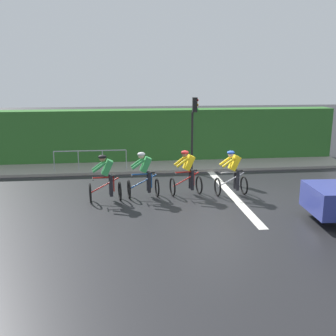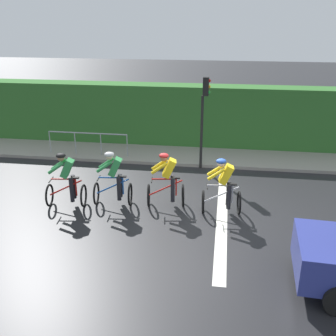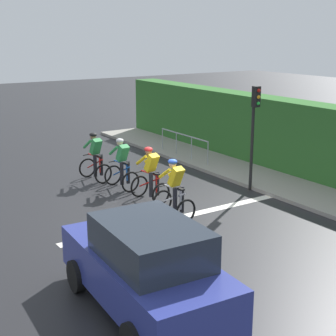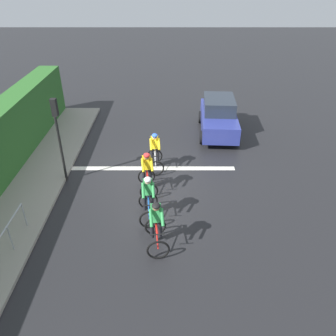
# 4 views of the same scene
# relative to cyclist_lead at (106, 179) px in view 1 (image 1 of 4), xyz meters

# --- Properties ---
(ground_plane) EXTENTS (80.00, 80.00, 0.00)m
(ground_plane) POSITION_rel_cyclist_lead_xyz_m (0.33, -4.00, -0.80)
(ground_plane) COLOR black
(sidewalk_kerb) EXTENTS (2.80, 18.69, 0.12)m
(sidewalk_kerb) POSITION_rel_cyclist_lead_xyz_m (5.14, -2.00, -0.74)
(sidewalk_kerb) COLOR gray
(sidewalk_kerb) RESTS_ON ground
(stone_wall_low) EXTENTS (0.44, 18.69, 0.45)m
(stone_wall_low) POSITION_rel_cyclist_lead_xyz_m (6.04, -2.00, -0.57)
(stone_wall_low) COLOR tan
(stone_wall_low) RESTS_ON ground
(hedge_wall) EXTENTS (1.10, 18.69, 2.61)m
(hedge_wall) POSITION_rel_cyclist_lead_xyz_m (6.34, -2.00, 0.51)
(hedge_wall) COLOR #2D6628
(hedge_wall) RESTS_ON ground
(road_marking_stop_line) EXTENTS (7.00, 0.30, 0.01)m
(road_marking_stop_line) POSITION_rel_cyclist_lead_xyz_m (0.33, -4.55, -0.79)
(road_marking_stop_line) COLOR silver
(road_marking_stop_line) RESTS_ON ground
(cyclist_lead) EXTENTS (0.80, 1.15, 1.66)m
(cyclist_lead) POSITION_rel_cyclist_lead_xyz_m (0.00, 0.00, 0.00)
(cyclist_lead) COLOR black
(cyclist_lead) RESTS_ON ground
(cyclist_second) EXTENTS (0.78, 1.14, 1.66)m
(cyclist_second) POSITION_rel_cyclist_lead_xyz_m (0.30, -1.34, 0.00)
(cyclist_second) COLOR black
(cyclist_second) RESTS_ON ground
(cyclist_mid) EXTENTS (0.83, 1.17, 1.66)m
(cyclist_mid) POSITION_rel_cyclist_lead_xyz_m (0.43, -2.91, 0.00)
(cyclist_mid) COLOR black
(cyclist_mid) RESTS_ON ground
(cyclist_fourth) EXTENTS (0.77, 1.13, 1.66)m
(cyclist_fourth) POSITION_rel_cyclist_lead_xyz_m (0.20, -4.54, 0.00)
(cyclist_fourth) COLOR black
(cyclist_fourth) RESTS_ON ground
(traffic_light_near_crossing) EXTENTS (0.21, 0.31, 3.34)m
(traffic_light_near_crossing) POSITION_rel_cyclist_lead_xyz_m (3.73, -3.74, 1.43)
(traffic_light_near_crossing) COLOR black
(traffic_light_near_crossing) RESTS_ON ground
(pedestrian_railing_kerbside) EXTENTS (0.07, 3.22, 1.03)m
(pedestrian_railing_kerbside) POSITION_rel_cyclist_lead_xyz_m (4.24, 0.82, -0.02)
(pedestrian_railing_kerbside) COLOR #999EA3
(pedestrian_railing_kerbside) RESTS_ON ground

